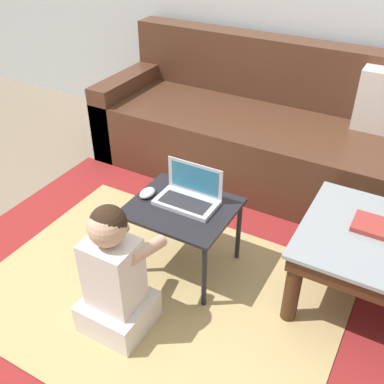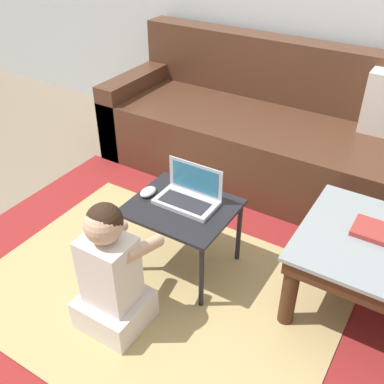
# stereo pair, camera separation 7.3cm
# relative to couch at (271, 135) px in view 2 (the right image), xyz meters

# --- Properties ---
(ground_plane) EXTENTS (16.00, 16.00, 0.00)m
(ground_plane) POSITION_rel_couch_xyz_m (0.05, -1.14, -0.29)
(ground_plane) COLOR #7F705B
(area_rug) EXTENTS (2.32, 1.72, 0.01)m
(area_rug) POSITION_rel_couch_xyz_m (0.00, -1.31, -0.28)
(area_rug) COLOR maroon
(area_rug) RESTS_ON ground_plane
(couch) EXTENTS (2.17, 0.81, 0.83)m
(couch) POSITION_rel_couch_xyz_m (0.00, 0.00, 0.00)
(couch) COLOR #4C2D1E
(couch) RESTS_ON ground_plane
(laptop_desk) EXTENTS (0.49, 0.42, 0.38)m
(laptop_desk) POSITION_rel_couch_xyz_m (0.00, -1.08, 0.05)
(laptop_desk) COLOR black
(laptop_desk) RESTS_ON ground_plane
(laptop) EXTENTS (0.29, 0.17, 0.18)m
(laptop) POSITION_rel_couch_xyz_m (0.01, -1.03, 0.12)
(laptop) COLOR #B7BCC6
(laptop) RESTS_ON laptop_desk
(computer_mouse) EXTENTS (0.06, 0.10, 0.03)m
(computer_mouse) POSITION_rel_couch_xyz_m (-0.19, -1.08, 0.11)
(computer_mouse) COLOR silver
(computer_mouse) RESTS_ON laptop_desk
(person_seated) EXTENTS (0.28, 0.36, 0.64)m
(person_seated) POSITION_rel_couch_xyz_m (-0.05, -1.53, -0.00)
(person_seated) COLOR silver
(person_seated) RESTS_ON ground_plane
(book_on_table) EXTENTS (0.26, 0.15, 0.02)m
(book_on_table) POSITION_rel_couch_xyz_m (0.87, -0.83, 0.12)
(book_on_table) COLOR #99332D
(book_on_table) RESTS_ON coffee_table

